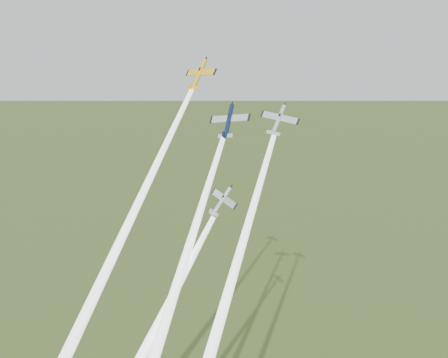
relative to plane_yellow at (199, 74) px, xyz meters
The scene contains 8 objects.
plane_yellow is the anchor object (origin of this frame).
smoke_trail_yellow 39.61m from the plane_yellow, 97.88° to the right, with size 2.74×2.74×72.82m, color white, non-canonical shape.
plane_navy 13.85m from the plane_yellow, 21.38° to the right, with size 8.53×8.46×1.34m, color #0D1A3C, non-canonical shape.
smoke_trail_navy 47.94m from the plane_yellow, 61.67° to the right, with size 2.74×2.74×68.23m, color white, non-canonical shape.
plane_silver_right 20.59m from the plane_yellow, ahead, with size 7.53×7.47×1.18m, color silver, non-canonical shape.
smoke_trail_silver_right 49.75m from the plane_yellow, 44.68° to the right, with size 2.74×2.74×70.06m, color white, non-canonical shape.
plane_silver_low 27.85m from the plane_yellow, 37.53° to the right, with size 7.18×7.12×1.12m, color #A5ACB3, non-canonical shape.
smoke_trail_silver_low 54.19m from the plane_yellow, 70.17° to the right, with size 2.74×2.74×53.76m, color white, non-canonical shape.
Camera 1 is at (61.65, -84.25, 118.07)m, focal length 45.00 mm.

